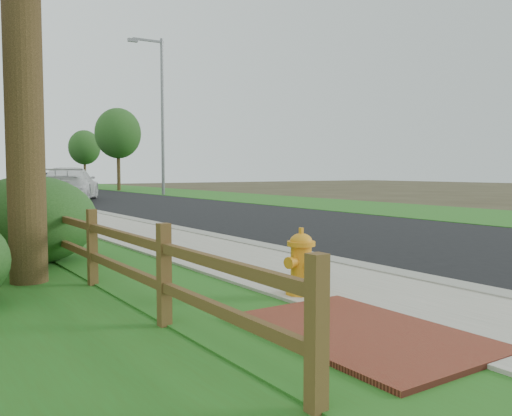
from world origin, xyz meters
TOP-DOWN VIEW (x-y plane):
  - ground at (0.00, 0.00)m, footprint 120.00×120.00m
  - road at (4.60, 35.00)m, footprint 8.00×90.00m
  - curb at (0.40, 35.00)m, footprint 0.40×90.00m
  - wet_gutter at (0.75, 35.00)m, footprint 0.50×90.00m
  - verge_far at (11.50, 35.00)m, footprint 6.00×90.00m
  - brick_patch at (-2.20, -1.00)m, footprint 1.60×2.40m
  - ranch_fence at (-3.60, 6.40)m, footprint 0.12×16.92m
  - fire_hydrant at (-1.70, 0.54)m, footprint 0.55×0.44m
  - white_suv at (2.00, 24.93)m, footprint 4.66×6.56m
  - dark_car_mid at (4.71, 36.40)m, footprint 3.25×5.13m
  - dark_car_far at (3.81, 40.18)m, footprint 2.57×4.58m
  - streetlight at (8.62, 28.13)m, footprint 2.33×0.35m
  - shrub_b at (-3.90, 5.28)m, footprint 2.89×2.89m
  - tree_mid_right at (9.00, 37.03)m, footprint 3.60×3.60m
  - tree_far_right at (9.00, 46.09)m, footprint 2.90×2.90m

SIDE VIEW (x-z plane):
  - ground at x=0.00m, z-range 0.00..0.00m
  - road at x=4.60m, z-range 0.00..0.02m
  - verge_far at x=11.50m, z-range 0.00..0.04m
  - wet_gutter at x=0.75m, z-range 0.02..0.02m
  - brick_patch at x=-2.20m, z-range 0.00..0.11m
  - curb at x=0.40m, z-range 0.00..0.12m
  - fire_hydrant at x=-1.70m, z-range 0.07..0.90m
  - ranch_fence at x=-3.60m, z-range 0.07..1.17m
  - dark_car_far at x=3.81m, z-range 0.02..1.45m
  - shrub_b at x=-3.90m, z-range 0.00..1.55m
  - dark_car_mid at x=4.71m, z-range 0.02..1.65m
  - white_suv at x=2.00m, z-range 0.02..1.78m
  - tree_far_right at x=9.00m, z-range 1.07..6.41m
  - tree_mid_right at x=9.00m, z-range 1.27..7.79m
  - streetlight at x=8.62m, z-range 0.67..10.75m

